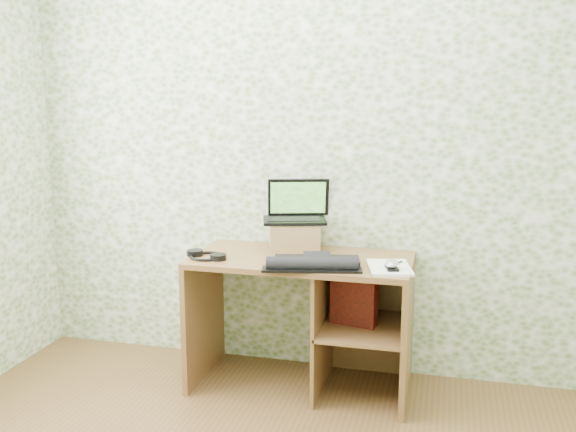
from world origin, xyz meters
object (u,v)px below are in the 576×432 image
(keyboard, at_px, (315,263))
(notepad, at_px, (389,268))
(desk, at_px, (316,304))
(riser, at_px, (294,236))
(laptop, at_px, (296,211))

(keyboard, distance_m, notepad, 0.38)
(desk, height_order, riser, riser)
(desk, distance_m, riser, 0.40)
(laptop, xyz_separation_m, keyboard, (0.19, -0.36, -0.20))
(keyboard, bearing_deg, notepad, -2.32)
(riser, bearing_deg, keyboard, -60.01)
(keyboard, height_order, notepad, keyboard)
(riser, bearing_deg, notepad, -24.83)
(keyboard, bearing_deg, laptop, 105.50)
(laptop, bearing_deg, desk, -61.41)
(keyboard, bearing_deg, riser, 108.15)
(desk, height_order, laptop, laptop)
(laptop, relative_size, keyboard, 0.79)
(notepad, bearing_deg, laptop, 138.95)
(riser, bearing_deg, desk, -36.62)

